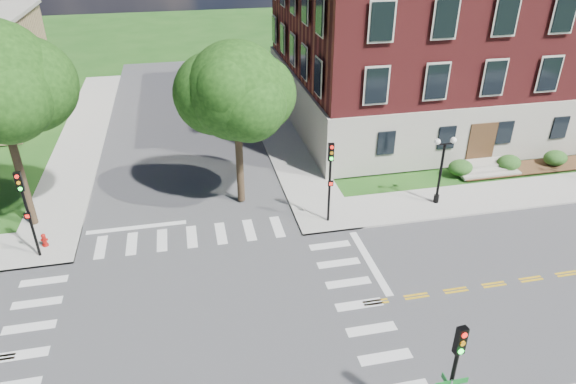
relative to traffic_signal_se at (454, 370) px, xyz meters
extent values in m
plane|color=#1C4D15|center=(-7.74, 6.88, -3.19)|extent=(160.00, 160.00, 0.00)
cube|color=#3D3D3F|center=(-7.74, 6.88, -3.18)|extent=(90.00, 12.00, 0.01)
cube|color=#3D3D3F|center=(-7.74, 6.88, -3.18)|extent=(12.00, 90.00, 0.01)
cube|color=#9E9B93|center=(15.26, 14.63, -3.13)|extent=(34.00, 3.50, 0.12)
cube|color=#9E9B93|center=(0.01, 29.88, -3.13)|extent=(3.50, 34.00, 0.12)
cube|color=#9E9B93|center=(-15.49, 29.88, -3.13)|extent=(3.50, 34.00, 0.12)
cube|color=silver|center=(1.06, 9.88, -3.19)|extent=(0.40, 5.50, 0.00)
cube|color=#A49E91|center=(16.26, 28.88, -0.97)|extent=(30.00, 20.00, 4.20)
cube|color=#472D19|center=(12.26, 18.84, -1.37)|extent=(2.00, 0.10, 2.80)
cylinder|color=#322419|center=(-16.46, 17.24, -0.47)|extent=(0.44, 0.44, 5.19)
cylinder|color=#322419|center=(-4.54, 17.39, -0.99)|extent=(0.44, 0.44, 4.16)
sphere|color=#15340E|center=(-4.54, 17.39, 3.87)|extent=(5.55, 5.55, 5.55)
cube|color=black|center=(0.00, 0.02, 1.23)|extent=(0.34, 0.25, 1.00)
cylinder|color=red|center=(0.00, -0.11, 1.56)|extent=(0.18, 0.07, 0.18)
cylinder|color=orange|center=(0.00, -0.11, 1.23)|extent=(0.18, 0.07, 0.18)
cylinder|color=#19E533|center=(0.00, -0.11, 0.90)|extent=(0.18, 0.07, 0.18)
cylinder|color=black|center=(0.03, 14.01, -1.17)|extent=(0.14, 0.14, 3.80)
cube|color=black|center=(0.03, 14.01, 1.23)|extent=(0.35, 0.27, 1.00)
cylinder|color=red|center=(0.03, 13.88, 1.56)|extent=(0.19, 0.08, 0.18)
cylinder|color=orange|center=(0.03, 13.88, 1.23)|extent=(0.19, 0.08, 0.18)
cylinder|color=#19E533|center=(0.03, 13.88, 0.90)|extent=(0.19, 0.08, 0.18)
cube|color=black|center=(0.03, 13.83, -0.57)|extent=(0.32, 0.17, 0.30)
cylinder|color=black|center=(-15.50, 13.86, -1.17)|extent=(0.14, 0.14, 3.80)
cube|color=black|center=(-15.50, 13.86, 1.23)|extent=(0.33, 0.24, 1.00)
cylinder|color=red|center=(-15.50, 13.73, 1.56)|extent=(0.18, 0.06, 0.18)
cylinder|color=orange|center=(-15.50, 13.73, 1.23)|extent=(0.18, 0.06, 0.18)
cylinder|color=#19E533|center=(-15.50, 13.73, 0.90)|extent=(0.18, 0.06, 0.18)
cube|color=black|center=(-15.50, 13.68, -0.57)|extent=(0.31, 0.14, 0.30)
cylinder|color=black|center=(7.04, 14.63, -2.82)|extent=(0.32, 0.32, 0.50)
cylinder|color=black|center=(7.04, 14.63, -1.17)|extent=(0.16, 0.16, 3.80)
cube|color=black|center=(7.04, 14.63, 0.78)|extent=(1.00, 0.06, 0.06)
sphere|color=white|center=(6.54, 14.63, 0.98)|extent=(0.36, 0.36, 0.36)
sphere|color=white|center=(7.54, 14.63, 0.98)|extent=(0.36, 0.36, 0.36)
cube|color=#0E7121|center=(-0.29, -0.39, -0.07)|extent=(1.10, 0.03, 0.20)
cylinder|color=#96100B|center=(-15.38, 14.69, -3.02)|extent=(0.32, 0.32, 0.10)
cylinder|color=#96100B|center=(-15.38, 14.69, -2.77)|extent=(0.22, 0.22, 0.60)
sphere|color=#96100B|center=(-15.38, 14.69, -2.44)|extent=(0.24, 0.24, 0.24)
cylinder|color=#96100B|center=(-15.38, 14.69, -2.69)|extent=(0.35, 0.12, 0.12)
cylinder|color=#96100B|center=(-15.38, 14.69, -2.69)|extent=(0.12, 0.35, 0.12)
camera|label=1|loc=(-7.47, -10.00, 12.64)|focal=32.00mm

